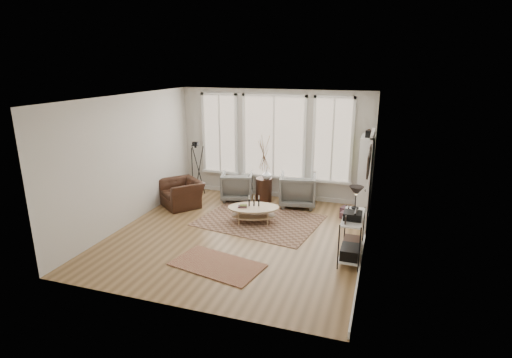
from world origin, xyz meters
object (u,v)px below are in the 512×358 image
(low_shelf, at_px, (352,232))
(bookcase, at_px, (365,175))
(coffee_table, at_px, (253,210))
(armchair_right, at_px, (298,190))
(armchair_left, at_px, (237,186))
(side_table, at_px, (264,170))
(accent_chair, at_px, (182,193))

(low_shelf, bearing_deg, bookcase, 88.72)
(bookcase, distance_m, coffee_table, 2.85)
(armchair_right, bearing_deg, bookcase, 170.34)
(armchair_left, xyz_separation_m, armchair_right, (1.65, 0.05, 0.04))
(bookcase, xyz_separation_m, side_table, (-2.56, 0.01, -0.10))
(bookcase, relative_size, side_table, 1.16)
(side_table, bearing_deg, armchair_right, -1.43)
(coffee_table, relative_size, armchair_right, 1.45)
(armchair_left, height_order, side_table, side_table)
(low_shelf, relative_size, armchair_left, 1.57)
(bookcase, xyz_separation_m, armchair_left, (-3.29, -0.06, -0.58))
(low_shelf, height_order, armchair_left, low_shelf)
(coffee_table, height_order, accent_chair, accent_chair)
(coffee_table, xyz_separation_m, side_table, (-0.19, 1.45, 0.57))
(armchair_left, bearing_deg, armchair_right, 165.85)
(low_shelf, height_order, armchair_right, low_shelf)
(low_shelf, xyz_separation_m, armchair_left, (-3.23, 2.46, -0.13))
(bookcase, height_order, armchair_right, bookcase)
(coffee_table, bearing_deg, bookcase, 31.28)
(armchair_right, height_order, side_table, side_table)
(bookcase, xyz_separation_m, armchair_right, (-1.64, -0.01, -0.54))
(bookcase, distance_m, armchair_left, 3.34)
(coffee_table, xyz_separation_m, armchair_right, (0.73, 1.43, 0.13))
(low_shelf, height_order, coffee_table, low_shelf)
(armchair_left, xyz_separation_m, accent_chair, (-1.17, -0.90, -0.04))
(coffee_table, bearing_deg, accent_chair, 167.22)
(low_shelf, distance_m, armchair_left, 4.06)
(low_shelf, relative_size, side_table, 0.73)
(armchair_right, xyz_separation_m, accent_chair, (-2.83, -0.95, -0.09))
(coffee_table, bearing_deg, armchair_right, 62.77)
(low_shelf, bearing_deg, coffee_table, 154.95)
(armchair_left, bearing_deg, coffee_table, 107.88)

